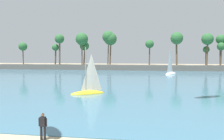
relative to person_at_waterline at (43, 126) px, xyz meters
name	(u,v)px	position (x,y,z in m)	size (l,w,h in m)	color
sea	(127,73)	(0.56, 53.32, -0.86)	(220.00, 105.30, 0.06)	teal
palm_headland	(132,57)	(1.43, 65.82, 3.36)	(95.41, 6.65, 13.32)	#605B54
person_at_waterline	(43,126)	(0.00, 0.00, 0.00)	(0.55, 0.22, 1.67)	black
sailboat_near_shore	(88,89)	(-1.36, 16.50, -0.24)	(4.56, 3.49, 6.54)	yellow
sailboat_far_left	(171,71)	(12.44, 49.94, -0.07)	(4.26, 6.04, 8.53)	white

